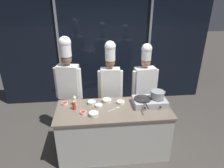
{
  "coord_description": "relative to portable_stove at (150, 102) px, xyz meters",
  "views": [
    {
      "loc": [
        -0.32,
        -2.88,
        2.68
      ],
      "look_at": [
        0.0,
        0.25,
        1.25
      ],
      "focal_mm": 32.0,
      "sensor_mm": 36.0,
      "label": 1
    }
  ],
  "objects": [
    {
      "name": "chef_head",
      "position": [
        -1.43,
        0.56,
        0.24
      ],
      "size": [
        0.51,
        0.28,
        2.01
      ],
      "rotation": [
        0.0,
        0.0,
        2.94
      ],
      "color": "#4C4C51",
      "rests_on": "ground_plane"
    },
    {
      "name": "prep_bowl_onion",
      "position": [
        -0.98,
        -0.25,
        -0.03
      ],
      "size": [
        0.16,
        0.16,
        0.06
      ],
      "color": "white",
      "rests_on": "demo_counter"
    },
    {
      "name": "ground_plane",
      "position": [
        -0.64,
        -0.08,
        -0.96
      ],
      "size": [
        24.0,
        24.0,
        0.0
      ],
      "primitive_type": "plane",
      "color": "#47423D"
    },
    {
      "name": "demo_counter",
      "position": [
        -0.64,
        -0.08,
        -0.51
      ],
      "size": [
        1.95,
        0.8,
        0.9
      ],
      "color": "beige",
      "rests_on": "ground_plane"
    },
    {
      "name": "prep_bowl_shrimp",
      "position": [
        -0.49,
        0.1,
        -0.04
      ],
      "size": [
        0.15,
        0.15,
        0.04
      ],
      "color": "white",
      "rests_on": "demo_counter"
    },
    {
      "name": "serving_spoon_slotted",
      "position": [
        -0.6,
        -0.08,
        -0.05
      ],
      "size": [
        0.23,
        0.16,
        0.02
      ],
      "color": "#B2B5BA",
      "rests_on": "demo_counter"
    },
    {
      "name": "squeeze_bottle_oil",
      "position": [
        -1.3,
        0.12,
        0.03
      ],
      "size": [
        0.07,
        0.07,
        0.19
      ],
      "color": "beige",
      "rests_on": "demo_counter"
    },
    {
      "name": "portable_stove",
      "position": [
        0.0,
        0.0,
        0.0
      ],
      "size": [
        0.57,
        0.39,
        0.13
      ],
      "color": "#B2B5BA",
      "rests_on": "demo_counter"
    },
    {
      "name": "frying_pan",
      "position": [
        -0.13,
        -0.01,
        0.08
      ],
      "size": [
        0.3,
        0.52,
        0.04
      ],
      "color": "#232326",
      "rests_on": "portable_stove"
    },
    {
      "name": "window_wall_back",
      "position": [
        -0.64,
        1.93,
        0.39
      ],
      "size": [
        5.23,
        0.09,
        2.7
      ],
      "color": "black",
      "rests_on": "ground_plane"
    },
    {
      "name": "chef_sous",
      "position": [
        -0.63,
        0.6,
        0.17
      ],
      "size": [
        0.49,
        0.22,
        1.91
      ],
      "rotation": [
        0.0,
        0.0,
        3.07
      ],
      "color": "#232326",
      "rests_on": "ground_plane"
    },
    {
      "name": "stock_pot",
      "position": [
        0.13,
        0.0,
        0.13
      ],
      "size": [
        0.26,
        0.23,
        0.13
      ],
      "color": "#93969B",
      "rests_on": "portable_stove"
    },
    {
      "name": "squeeze_bottle_chili",
      "position": [
        -1.3,
        -0.02,
        0.03
      ],
      "size": [
        0.06,
        0.06,
        0.19
      ],
      "color": "red",
      "rests_on": "demo_counter"
    },
    {
      "name": "prep_bowl_chili_flakes",
      "position": [
        -1.48,
        0.16,
        -0.04
      ],
      "size": [
        0.11,
        0.11,
        0.04
      ],
      "color": "white",
      "rests_on": "demo_counter"
    },
    {
      "name": "chef_line",
      "position": [
        0.06,
        0.64,
        0.1
      ],
      "size": [
        0.54,
        0.26,
        1.83
      ],
      "rotation": [
        0.0,
        0.0,
        3.26
      ],
      "color": "#4C4C51",
      "rests_on": "ground_plane"
    },
    {
      "name": "prep_bowl_bean_sprouts",
      "position": [
        -0.89,
        0.02,
        -0.04
      ],
      "size": [
        0.13,
        0.13,
        0.04
      ],
      "color": "white",
      "rests_on": "demo_counter"
    },
    {
      "name": "prep_bowl_rice",
      "position": [
        -1.01,
        0.14,
        -0.03
      ],
      "size": [
        0.15,
        0.15,
        0.05
      ],
      "color": "white",
      "rests_on": "demo_counter"
    },
    {
      "name": "prep_bowl_bell_pepper",
      "position": [
        -1.15,
        -0.18,
        -0.04
      ],
      "size": [
        0.1,
        0.1,
        0.04
      ],
      "color": "white",
      "rests_on": "demo_counter"
    },
    {
      "name": "prep_bowl_chicken",
      "position": [
        -0.74,
        0.17,
        -0.03
      ],
      "size": [
        0.17,
        0.17,
        0.06
      ],
      "color": "white",
      "rests_on": "demo_counter"
    }
  ]
}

